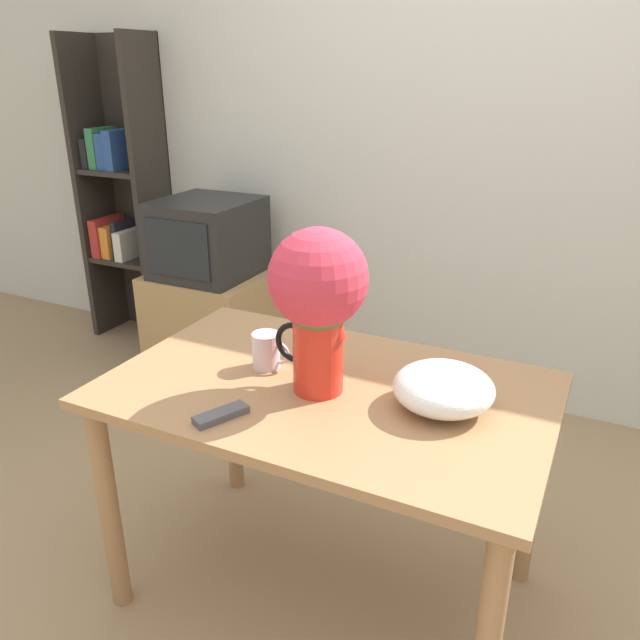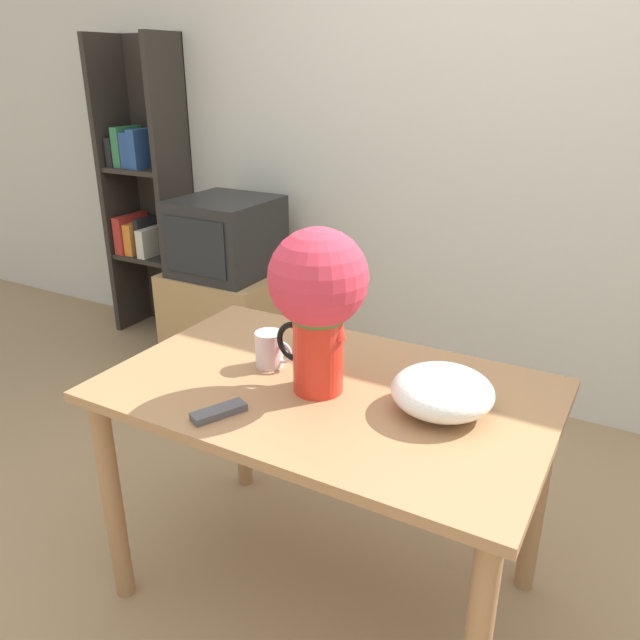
# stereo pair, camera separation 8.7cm
# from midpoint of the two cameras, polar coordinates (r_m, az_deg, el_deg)

# --- Properties ---
(ground_plane) EXTENTS (12.00, 12.00, 0.00)m
(ground_plane) POSITION_cam_midpoint_polar(r_m,az_deg,el_deg) (2.17, -2.13, -25.11)
(ground_plane) COLOR #9E7F5B
(wall_back) EXTENTS (8.00, 0.05, 2.60)m
(wall_back) POSITION_cam_midpoint_polar(r_m,az_deg,el_deg) (3.06, 13.01, 16.06)
(wall_back) COLOR silver
(wall_back) RESTS_ON ground_plane
(table) EXTENTS (1.25, 0.79, 0.75)m
(table) POSITION_cam_midpoint_polar(r_m,az_deg,el_deg) (1.84, -0.78, -9.13)
(table) COLOR #A3754C
(table) RESTS_ON ground_plane
(flower_vase) EXTENTS (0.27, 0.27, 0.47)m
(flower_vase) POSITION_cam_midpoint_polar(r_m,az_deg,el_deg) (1.65, -1.70, 2.40)
(flower_vase) COLOR red
(flower_vase) RESTS_ON table
(coffee_mug) EXTENTS (0.12, 0.08, 0.11)m
(coffee_mug) POSITION_cam_midpoint_polar(r_m,az_deg,el_deg) (1.88, -6.19, -2.81)
(coffee_mug) COLOR silver
(coffee_mug) RESTS_ON table
(white_bowl) EXTENTS (0.27, 0.27, 0.12)m
(white_bowl) POSITION_cam_midpoint_polar(r_m,az_deg,el_deg) (1.67, 9.76, -6.17)
(white_bowl) COLOR white
(white_bowl) RESTS_ON table
(remote_control) EXTENTS (0.11, 0.15, 0.02)m
(remote_control) POSITION_cam_midpoint_polar(r_m,az_deg,el_deg) (1.66, -10.54, -8.53)
(remote_control) COLOR #4C4C51
(remote_control) RESTS_ON table
(tv_stand) EXTENTS (0.60, 0.52, 0.58)m
(tv_stand) POSITION_cam_midpoint_polar(r_m,az_deg,el_deg) (3.46, -10.41, -0.41)
(tv_stand) COLOR tan
(tv_stand) RESTS_ON ground_plane
(tv_set) EXTENTS (0.47, 0.50, 0.39)m
(tv_set) POSITION_cam_midpoint_polar(r_m,az_deg,el_deg) (3.30, -11.01, 7.40)
(tv_set) COLOR black
(tv_set) RESTS_ON tv_stand
(bookshelf) EXTENTS (0.49, 0.30, 1.78)m
(bookshelf) POSITION_cam_midpoint_polar(r_m,az_deg,el_deg) (3.99, -18.13, 10.64)
(bookshelf) COLOR #2D2823
(bookshelf) RESTS_ON ground_plane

